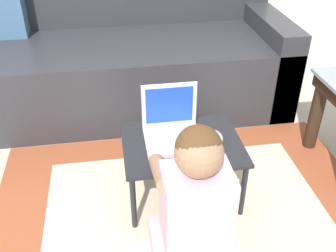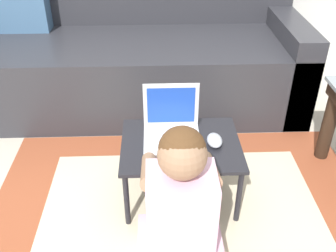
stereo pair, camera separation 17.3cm
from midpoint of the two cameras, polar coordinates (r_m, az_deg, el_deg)
name	(u,v)px [view 1 (the left image)]	position (r m, az deg, el deg)	size (l,w,h in m)	color
ground_plane	(162,214)	(1.82, -3.67, -12.72)	(16.00, 16.00, 0.00)	beige
area_rug	(189,224)	(1.77, 0.26, -14.13)	(1.74, 1.40, 0.01)	#9E4C2D
couch	(112,59)	(2.57, -10.14, 9.54)	(2.13, 0.83, 0.85)	#2D2D33
laptop_desk	(182,148)	(1.74, -0.79, -3.36)	(0.52, 0.41, 0.30)	black
laptop	(172,131)	(1.73, -2.24, -0.88)	(0.25, 0.22, 0.23)	silver
computer_mouse	(215,137)	(1.73, 4.04, -1.71)	(0.07, 0.11, 0.04)	#B2B7C1
person_seated	(195,212)	(1.43, 0.51, -12.47)	(0.32, 0.39, 0.64)	#E5B2CC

